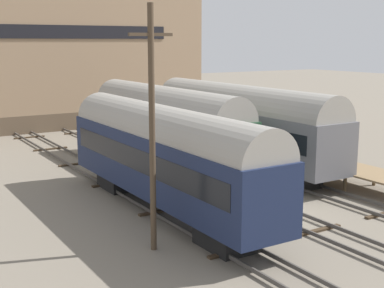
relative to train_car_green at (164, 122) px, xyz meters
The scene contains 12 objects.
ground_plane 11.25m from the train_car_green, 90.00° to the right, with size 200.00×200.00×0.00m, color slate.
track_left 12.06m from the train_car_green, 112.28° to the right, with size 2.60×60.00×0.26m.
track_middle 11.21m from the train_car_green, 90.00° to the right, with size 2.60×60.00×0.26m.
track_right 12.06m from the train_car_green, 67.72° to the right, with size 2.60×60.00×0.26m.
train_car_green is the anchor object (origin of this frame).
train_car_grey 4.93m from the train_car_green, 25.78° to the right, with size 3.13×17.02×5.45m.
train_car_navy 9.12m from the train_car_green, 119.11° to the right, with size 2.85×16.07×5.23m.
station_platform 12.40m from the train_car_green, 54.46° to the right, with size 2.70×15.61×1.08m.
bench 9.78m from the train_car_green, 40.52° to the right, with size 1.40×0.40×0.91m.
person_worker 13.90m from the train_car_green, 96.93° to the right, with size 0.32×0.32×1.68m.
utility_pole 13.91m from the train_car_green, 120.77° to the right, with size 1.80×0.24×9.59m.
warehouse_building 25.53m from the train_car_green, 91.55° to the left, with size 30.39×13.76×16.44m.
Camera 1 is at (-16.39, -19.00, 8.17)m, focal length 50.00 mm.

